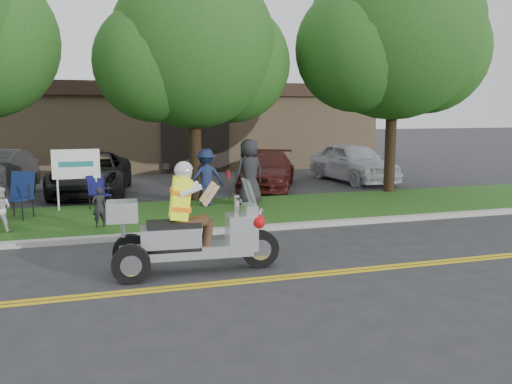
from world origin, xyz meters
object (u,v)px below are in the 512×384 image
object	(u,v)px
parked_car_mid	(91,174)
parked_car_right	(267,170)
trike_scooter	(187,234)
lawn_chair_b	(98,190)
parked_car_far_right	(353,162)
lawn_chair_a	(20,192)

from	to	relation	value
parked_car_mid	parked_car_right	xyz separation A→B (m)	(6.05, -0.29, -0.06)
trike_scooter	parked_car_mid	xyz separation A→B (m)	(-1.51, 9.57, 0.02)
lawn_chair_b	parked_car_right	bearing A→B (deg)	1.34
parked_car_right	parked_car_far_right	bearing A→B (deg)	33.67
lawn_chair_b	parked_car_far_right	xyz separation A→B (m)	(9.68, 3.71, 0.15)
trike_scooter	parked_car_right	distance (m)	10.33
trike_scooter	parked_car_mid	distance (m)	9.69
lawn_chair_b	parked_car_mid	world-z (taller)	parked_car_mid
parked_car_mid	parked_car_right	world-z (taller)	parked_car_mid
trike_scooter	lawn_chair_a	distance (m)	6.41
lawn_chair_a	parked_car_right	size ratio (longest dim) A/B	0.26
trike_scooter	parked_car_right	size ratio (longest dim) A/B	0.67
trike_scooter	parked_car_far_right	world-z (taller)	trike_scooter
parked_car_mid	parked_car_far_right	world-z (taller)	parked_car_far_right
parked_car_mid	parked_car_right	distance (m)	6.06
trike_scooter	parked_car_right	xyz separation A→B (m)	(4.54, 9.28, -0.04)
lawn_chair_a	lawn_chair_b	world-z (taller)	lawn_chair_a
lawn_chair_a	parked_car_right	world-z (taller)	parked_car_right
lawn_chair_a	parked_car_mid	xyz separation A→B (m)	(1.75, 4.06, -0.06)
parked_car_far_right	trike_scooter	bearing A→B (deg)	-134.73
trike_scooter	parked_car_mid	size ratio (longest dim) A/B	0.59
parked_car_right	parked_car_far_right	world-z (taller)	parked_car_far_right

